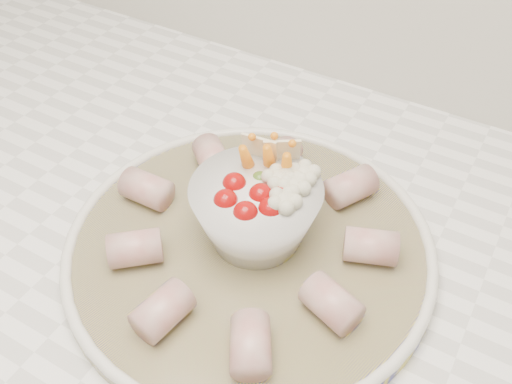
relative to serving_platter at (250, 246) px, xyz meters
The scene contains 3 objects.
serving_platter is the anchor object (origin of this frame).
veggie_bowl 0.05m from the serving_platter, 79.90° to the left, with size 0.13×0.13×0.10m.
cured_meat_rolls 0.02m from the serving_platter, 88.21° to the left, with size 0.31×0.30×0.04m.
Camera 1 is at (0.26, 1.06, 1.39)m, focal length 40.00 mm.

